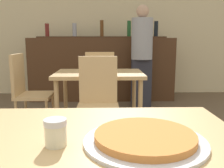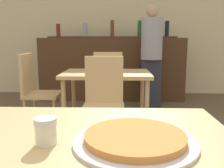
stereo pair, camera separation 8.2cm
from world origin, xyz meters
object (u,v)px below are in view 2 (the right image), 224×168
(chair_far_side_left, at_px, (36,87))
(person_standing, at_px, (151,53))
(chair_far_side_front, at_px, (104,98))
(cheese_shaker, at_px, (46,131))
(chair_far_side_back, at_px, (108,81))
(pizza_tray, at_px, (135,139))

(chair_far_side_left, bearing_deg, person_standing, -52.34)
(chair_far_side_front, xyz_separation_m, chair_far_side_left, (-0.84, 0.52, 0.00))
(chair_far_side_front, relative_size, chair_far_side_left, 1.00)
(cheese_shaker, height_order, person_standing, person_standing)
(chair_far_side_back, bearing_deg, pizza_tray, 94.59)
(person_standing, bearing_deg, chair_far_side_left, -142.34)
(chair_far_side_front, height_order, chair_far_side_left, same)
(chair_far_side_left, xyz_separation_m, person_standing, (1.50, 1.16, 0.35))
(pizza_tray, bearing_deg, chair_far_side_left, 116.87)
(chair_far_side_front, bearing_deg, cheese_shaker, -93.52)
(chair_far_side_back, relative_size, pizza_tray, 2.19)
(pizza_tray, bearing_deg, chair_far_side_back, 94.59)
(chair_far_side_left, bearing_deg, chair_far_side_back, -58.35)
(chair_far_side_back, bearing_deg, cheese_shaker, 87.88)
(cheese_shaker, xyz_separation_m, person_standing, (0.76, 3.24, 0.09))
(cheese_shaker, bearing_deg, chair_far_side_front, 86.48)
(chair_far_side_front, relative_size, pizza_tray, 2.19)
(pizza_tray, xyz_separation_m, cheese_shaker, (-0.30, -0.01, 0.03))
(chair_far_side_back, height_order, chair_far_side_left, same)
(chair_far_side_front, bearing_deg, chair_far_side_left, 148.35)
(cheese_shaker, distance_m, person_standing, 3.33)
(chair_far_side_left, xyz_separation_m, pizza_tray, (1.05, -2.07, 0.22))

